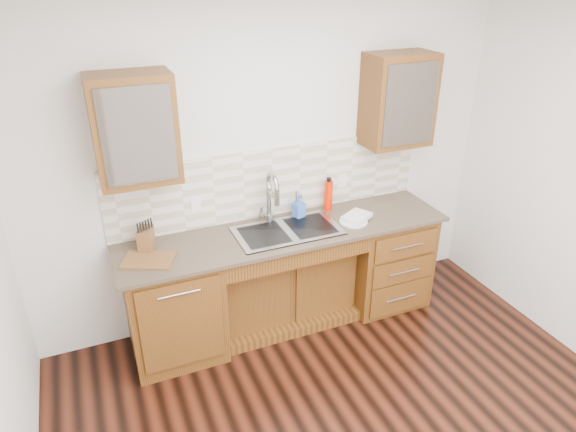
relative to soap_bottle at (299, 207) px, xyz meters
name	(u,v)px	position (x,y,z in m)	size (l,w,h in m)	color
wall_back	(269,163)	(-0.18, 0.19, 0.34)	(4.00, 0.10, 2.70)	silver
base_cabinet_left	(174,305)	(-1.13, -0.17, -0.57)	(0.70, 0.62, 0.88)	#593014
base_cabinet_center	(282,282)	(-0.18, -0.08, -0.66)	(1.20, 0.44, 0.70)	#593014
base_cabinet_right	(383,256)	(0.77, -0.17, -0.57)	(0.70, 0.62, 0.88)	#593014
countertop	(287,232)	(-0.18, -0.18, -0.11)	(2.70, 0.65, 0.03)	#84705B
backsplash	(272,182)	(-0.18, 0.13, 0.20)	(2.70, 0.02, 0.59)	beige
sink	(288,240)	(-0.18, -0.20, -0.18)	(0.84, 0.46, 0.19)	#9E9EA5
faucet	(269,199)	(-0.25, 0.03, 0.10)	(0.04, 0.04, 0.40)	#999993
filter_tap	(296,202)	(0.00, 0.04, 0.02)	(0.02, 0.02, 0.24)	#999993
upper_cabinet_left	(134,129)	(-1.23, -0.03, 0.82)	(0.55, 0.34, 0.75)	#593014
upper_cabinet_right	(398,100)	(0.87, -0.03, 0.82)	(0.55, 0.34, 0.75)	#593014
outlet_left	(196,205)	(-0.83, 0.12, 0.11)	(0.08, 0.01, 0.12)	white
outlet_right	(342,181)	(0.47, 0.12, 0.11)	(0.08, 0.01, 0.12)	white
soap_bottle	(299,207)	(0.00, 0.00, 0.00)	(0.09, 0.09, 0.19)	#396ABD
water_bottle	(328,196)	(0.29, 0.04, 0.04)	(0.07, 0.07, 0.27)	#EE1D00
plate	(353,222)	(0.38, -0.26, -0.09)	(0.24, 0.24, 0.01)	silver
dish_towel	(357,217)	(0.42, -0.24, -0.06)	(0.24, 0.17, 0.04)	beige
knife_block	(146,239)	(-1.26, -0.05, -0.01)	(0.10, 0.16, 0.17)	brown
cutting_board	(148,260)	(-1.28, -0.23, -0.09)	(0.36, 0.25, 0.02)	brown
cup_left_a	(126,138)	(-1.29, -0.03, 0.77)	(0.12, 0.12, 0.10)	silver
cup_left_b	(142,136)	(-1.19, -0.03, 0.77)	(0.11, 0.11, 0.10)	silver
cup_right_a	(391,106)	(0.81, -0.03, 0.77)	(0.13, 0.13, 0.10)	white
cup_right_b	(411,104)	(1.00, -0.03, 0.77)	(0.11, 0.11, 0.10)	white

